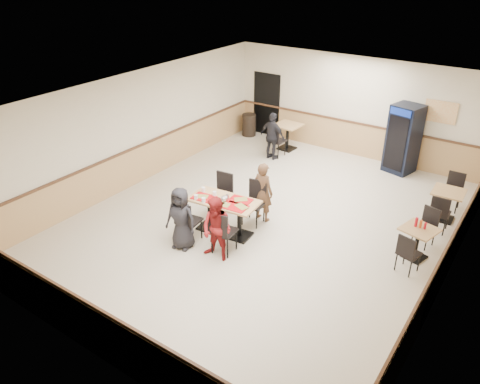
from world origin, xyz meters
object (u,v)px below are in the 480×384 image
Objects in this scene: lone_diner at (272,136)px; trash_bin at (249,125)px; diner_woman_right at (217,229)px; diner_woman_left at (181,218)px; back_table at (288,133)px; diner_man_opposite at (263,192)px; pepsi_cooler at (403,139)px; main_table at (224,211)px; side_table_near at (418,238)px; side_table_far at (447,201)px.

trash_bin is at bearing -31.68° from lone_diner.
lone_diner is 2.15m from trash_bin.
diner_woman_left is at bearing -175.16° from diner_woman_right.
back_table is at bearing -84.49° from lone_diner.
pepsi_cooler is (1.79, 4.53, 0.25)m from diner_man_opposite.
diner_man_opposite is 0.74× the size of pepsi_cooler.
back_table is (-1.28, 5.12, -0.00)m from main_table.
main_table is 1.02m from diner_woman_right.
diner_woman_left reaches higher than back_table.
lone_diner is (-1.75, 5.08, 0.03)m from diner_woman_right.
lone_diner is 1.76× the size of back_table.
trash_bin is (-6.80, 4.02, -0.09)m from side_table_near.
side_table_far is 0.38× the size of pepsi_cooler.
diner_man_opposite reaches higher than trash_bin.
pepsi_cooler is at bearing 74.16° from diner_woman_right.
diner_woman_right is at bearing 98.45° from diner_man_opposite.
side_table_far is at bearing 35.06° from main_table.
diner_woman_left is at bearing -150.13° from side_table_near.
diner_woman_right reaches higher than trash_bin.
main_table is at bearing -139.20° from side_table_far.
diner_man_opposite is at bearing -145.64° from side_table_far.
diner_woman_right is at bearing -73.73° from back_table.
pepsi_cooler is 5.19m from trash_bin.
side_table_far is (3.54, 2.42, -0.23)m from diner_man_opposite.
main_table is 6.23m from trash_bin.
trash_bin is (-3.44, 6.36, -0.32)m from diner_woman_right.
diner_man_opposite is 4.30m from side_table_far.
side_table_far is (5.22, -0.79, -0.23)m from lone_diner.
lone_diner is (-1.68, 3.21, 0.00)m from diner_man_opposite.
pepsi_cooler reaches higher than main_table.
pepsi_cooler reaches higher than side_table_near.
main_table is 2.17× the size of trash_bin.
diner_woman_left is 6.95m from trash_bin.
back_table is 3.51m from pepsi_cooler.
diner_man_opposite is 5.62m from trash_bin.
diner_man_opposite is at bearing 62.10° from main_table.
diner_woman_left is 1.00× the size of diner_woman_right.
main_table is 1.07m from diner_man_opposite.
side_table_near is (4.23, 2.43, -0.24)m from diner_woman_left.
lone_diner is (-1.28, 4.19, 0.18)m from main_table.
diner_woman_left is at bearing -117.90° from main_table.
pepsi_cooler reaches higher than back_table.
main_table is 5.28m from back_table.
back_table is (-0.88, 6.10, -0.15)m from diner_woman_left.
trash_bin is (-6.91, 2.07, -0.12)m from side_table_far.
main_table is 5.95m from pepsi_cooler.
lone_diner reaches higher than diner_woman_right.
side_table_far is 7.21m from trash_bin.
side_table_near is 4.41m from pepsi_cooler.
diner_man_opposite is 1.76× the size of back_table.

